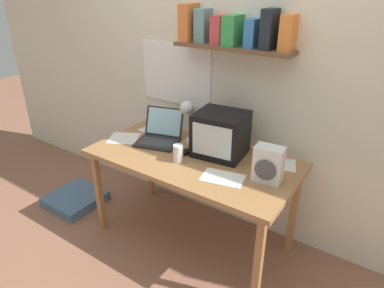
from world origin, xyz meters
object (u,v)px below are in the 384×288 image
laptop (160,133)px  juice_glass (178,154)px  space_heater (268,165)px  printed_handout (223,178)px  loose_paper_near_laptop (152,131)px  desk_lamp (188,114)px  computer_mouse (186,151)px  floor_cushion (76,199)px  open_notebook (124,138)px  corner_desk (192,165)px  loose_paper_near_monitor (276,164)px  crt_monitor (221,134)px

laptop → juice_glass: bearing=-48.1°
space_heater → printed_handout: 0.29m
loose_paper_near_laptop → space_heater: bearing=-10.4°
desk_lamp → juice_glass: desk_lamp is taller
laptop → loose_paper_near_laptop: (-0.17, 0.10, -0.06)m
space_heater → computer_mouse: (-0.63, 0.02, -0.10)m
desk_lamp → floor_cushion: bearing=-141.9°
computer_mouse → juice_glass: bearing=-77.5°
juice_glass → open_notebook: size_ratio=0.42×
loose_paper_near_laptop → corner_desk: bearing=-20.0°
laptop → open_notebook: (-0.26, -0.14, -0.06)m
laptop → desk_lamp: desk_lamp is taller
computer_mouse → loose_paper_near_laptop: computer_mouse is taller
juice_glass → printed_handout: 0.37m
floor_cushion → juice_glass: bearing=5.0°
desk_lamp → floor_cushion: 1.41m
desk_lamp → corner_desk: bearing=-32.4°
desk_lamp → space_heater: (0.71, -0.18, -0.12)m
printed_handout → floor_cushion: 1.63m
space_heater → loose_paper_near_monitor: size_ratio=0.76×
crt_monitor → loose_paper_near_monitor: 0.43m
computer_mouse → open_notebook: 0.56m
printed_handout → juice_glass: bearing=177.0°
crt_monitor → open_notebook: size_ratio=1.27×
juice_glass → floor_cushion: bearing=-175.0°
juice_glass → space_heater: 0.61m
juice_glass → loose_paper_near_monitor: size_ratio=0.41×
laptop → loose_paper_near_monitor: laptop is taller
loose_paper_near_monitor → loose_paper_near_laptop: 1.06m
corner_desk → floor_cushion: bearing=-169.7°
corner_desk → loose_paper_near_monitor: loose_paper_near_monitor is taller
desk_lamp → juice_glass: 0.36m
laptop → loose_paper_near_laptop: 0.21m
open_notebook → space_heater: bearing=2.0°
juice_glass → printed_handout: bearing=-3.0°
printed_handout → open_notebook: (-0.94, 0.08, 0.00)m
space_heater → printed_handout: space_heater is taller
floor_cushion → open_notebook: bearing=16.9°
corner_desk → laptop: size_ratio=3.89×
corner_desk → space_heater: 0.59m
space_heater → desk_lamp: bearing=160.3°
computer_mouse → floor_cushion: computer_mouse is taller
corner_desk → laptop: 0.39m
open_notebook → loose_paper_near_laptop: 0.26m
space_heater → computer_mouse: bearing=172.6°
open_notebook → loose_paper_near_monitor: bearing=13.7°
printed_handout → corner_desk: bearing=158.1°
crt_monitor → open_notebook: crt_monitor is taller
space_heater → juice_glass: bearing=-175.5°
space_heater → loose_paper_near_laptop: bearing=164.3°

